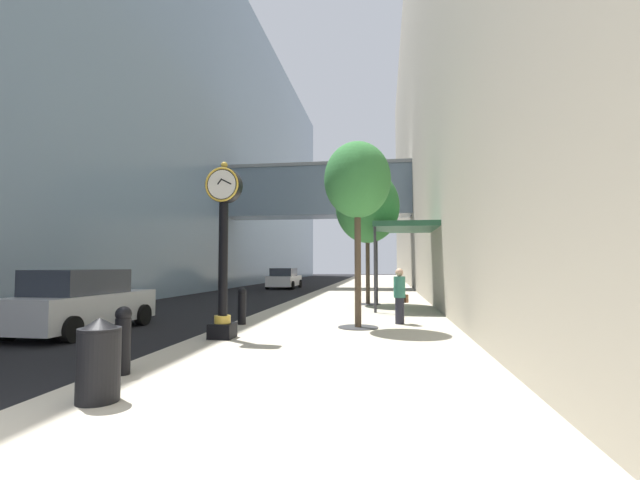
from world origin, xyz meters
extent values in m
plane|color=black|center=(0.00, 27.00, 0.00)|extent=(110.00, 110.00, 0.00)
cube|color=#BCB29E|center=(3.24, 30.00, 0.07)|extent=(6.49, 80.00, 0.14)
cube|color=#758EA8|center=(-12.07, 30.00, 12.93)|extent=(9.00, 80.00, 25.86)
cube|color=slate|center=(-0.54, 29.14, 7.29)|extent=(14.65, 3.20, 3.62)
cube|color=gray|center=(-0.54, 29.14, 9.22)|extent=(14.65, 3.40, 0.24)
cube|color=#A89E89|center=(10.99, 30.00, 13.86)|extent=(9.00, 80.00, 27.71)
cube|color=black|center=(0.73, 6.33, 0.32)|extent=(0.55, 0.55, 0.35)
cylinder|color=gold|center=(0.73, 6.33, 0.58)|extent=(0.39, 0.38, 0.18)
cylinder|color=black|center=(0.73, 6.33, 2.00)|extent=(0.22, 0.22, 2.66)
cylinder|color=black|center=(0.73, 6.33, 3.75)|extent=(0.84, 0.28, 0.84)
torus|color=gold|center=(0.73, 6.18, 3.75)|extent=(0.82, 0.05, 0.82)
cylinder|color=white|center=(0.73, 6.18, 3.75)|extent=(0.69, 0.01, 0.69)
cylinder|color=white|center=(0.73, 6.48, 3.75)|extent=(0.69, 0.01, 0.69)
sphere|color=gold|center=(0.73, 6.33, 4.24)|extent=(0.16, 0.16, 0.16)
cube|color=black|center=(0.68, 6.18, 3.82)|extent=(0.12, 0.01, 0.15)
cube|color=black|center=(0.85, 6.18, 3.81)|extent=(0.25, 0.01, 0.14)
cylinder|color=black|center=(0.41, 2.87, 0.58)|extent=(0.24, 0.24, 0.87)
sphere|color=black|center=(0.41, 2.87, 1.08)|extent=(0.25, 0.25, 0.25)
cylinder|color=black|center=(0.41, 8.69, 0.58)|extent=(0.24, 0.24, 0.87)
sphere|color=black|center=(0.41, 8.69, 1.08)|extent=(0.25, 0.25, 0.25)
cylinder|color=#333335|center=(3.78, 8.53, 0.15)|extent=(1.10, 1.10, 0.02)
cylinder|color=#4C3D2D|center=(3.78, 8.53, 1.84)|extent=(0.18, 0.18, 3.39)
ellipsoid|color=#387F3D|center=(3.78, 8.53, 4.23)|extent=(1.86, 1.86, 2.14)
cylinder|color=#333335|center=(3.78, 15.69, 0.15)|extent=(1.10, 1.10, 0.02)
cylinder|color=#4C3D2D|center=(3.78, 15.69, 1.76)|extent=(0.18, 0.18, 3.23)
ellipsoid|color=#387F3D|center=(3.78, 15.69, 4.43)|extent=(2.81, 2.81, 3.23)
cylinder|color=black|center=(0.92, 1.57, 0.60)|extent=(0.52, 0.52, 0.92)
cone|color=black|center=(0.92, 1.57, 1.11)|extent=(0.53, 0.53, 0.16)
cylinder|color=#23232D|center=(4.93, 9.45, 0.52)|extent=(0.37, 0.37, 0.76)
cylinder|color=#337560|center=(4.93, 9.45, 1.21)|extent=(0.48, 0.48, 0.62)
sphere|color=tan|center=(4.93, 9.45, 1.64)|extent=(0.23, 0.23, 0.23)
cube|color=brown|center=(5.08, 9.61, 0.86)|extent=(0.23, 0.22, 0.24)
cube|color=#235138|center=(5.29, 13.97, 3.34)|extent=(2.40, 3.60, 0.20)
cylinder|color=#333338|center=(4.17, 12.37, 1.74)|extent=(0.10, 0.10, 3.20)
cylinder|color=#333338|center=(4.17, 15.57, 1.74)|extent=(0.10, 0.10, 3.20)
cube|color=#B7BABF|center=(-3.74, 7.51, 0.64)|extent=(1.79, 4.52, 0.84)
cube|color=#282D38|center=(-3.74, 7.28, 1.38)|extent=(1.55, 2.54, 0.69)
cylinder|color=black|center=(-4.59, 9.05, 0.32)|extent=(0.23, 0.64, 0.64)
cylinder|color=black|center=(-2.86, 9.03, 0.32)|extent=(0.23, 0.64, 0.64)
cylinder|color=black|center=(-4.63, 5.99, 0.32)|extent=(0.23, 0.64, 0.64)
cylinder|color=black|center=(-2.90, 5.97, 0.32)|extent=(0.23, 0.64, 0.64)
cube|color=silver|center=(-3.27, 30.01, 0.60)|extent=(1.93, 4.61, 0.77)
cube|color=#282D38|center=(-3.27, 29.78, 1.28)|extent=(1.68, 2.59, 0.63)
cylinder|color=black|center=(-4.23, 31.57, 0.32)|extent=(0.23, 0.64, 0.64)
cylinder|color=black|center=(-2.34, 31.58, 0.32)|extent=(0.23, 0.64, 0.64)
cylinder|color=black|center=(-4.20, 28.44, 0.32)|extent=(0.23, 0.64, 0.64)
cylinder|color=black|center=(-2.31, 28.46, 0.32)|extent=(0.23, 0.64, 0.64)
camera|label=1|loc=(4.51, -3.57, 1.86)|focal=24.56mm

